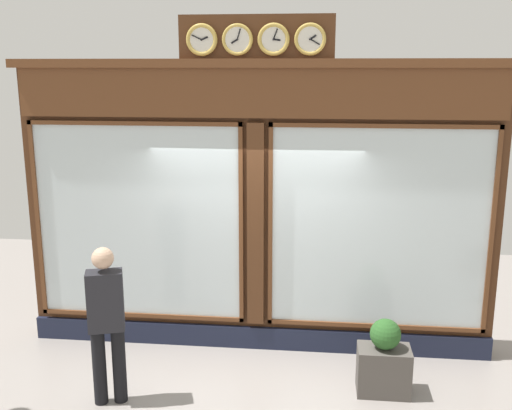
{
  "coord_description": "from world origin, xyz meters",
  "views": [
    {
      "loc": [
        -0.74,
        6.79,
        3.43
      ],
      "look_at": [
        0.0,
        0.0,
        1.83
      ],
      "focal_mm": 41.57,
      "sensor_mm": 36.0,
      "label": 1
    }
  ],
  "objects": [
    {
      "name": "shop_facade",
      "position": [
        0.0,
        -0.13,
        1.78
      ],
      "size": [
        5.79,
        0.42,
        3.99
      ],
      "color": "#4C2B16",
      "rests_on": "ground_plane"
    },
    {
      "name": "pedestrian",
      "position": [
        1.38,
        1.4,
        0.93
      ],
      "size": [
        0.41,
        0.32,
        1.69
      ],
      "color": "black",
      "rests_on": "ground_plane"
    },
    {
      "name": "planter_box",
      "position": [
        -1.47,
        0.9,
        0.26
      ],
      "size": [
        0.56,
        0.36,
        0.51
      ],
      "primitive_type": "cube",
      "color": "#4C4742",
      "rests_on": "ground_plane"
    },
    {
      "name": "planter_shrub",
      "position": [
        -1.47,
        0.9,
        0.68
      ],
      "size": [
        0.33,
        0.33,
        0.33
      ],
      "primitive_type": "sphere",
      "color": "#285623",
      "rests_on": "planter_box"
    }
  ]
}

